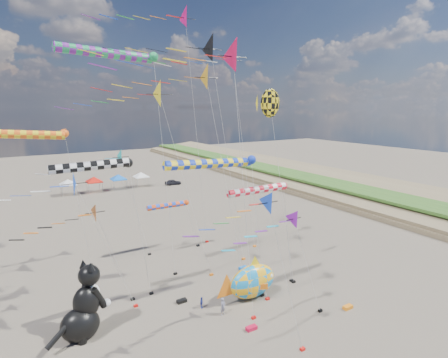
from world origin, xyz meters
name	(u,v)px	position (x,y,z in m)	size (l,w,h in m)	color
delta_kite_0	(170,20)	(1.35, 23.63, 26.76)	(13.62, 2.66, 28.37)	#CC0D66
delta_kite_1	(65,189)	(-11.91, 13.69, 11.35)	(11.73, 2.22, 12.77)	blue
delta_kite_2	(161,96)	(-3.33, 15.29, 18.32)	(12.18, 2.61, 19.87)	yellow
delta_kite_3	(224,60)	(-2.13, 6.75, 20.55)	(11.07, 2.57, 22.10)	#CA0E3F
delta_kite_4	(205,79)	(-1.27, 11.09, 19.59)	(12.10, 2.42, 21.08)	gold
delta_kite_5	(216,62)	(4.56, 19.14, 22.05)	(14.09, 2.43, 23.58)	#DD4207
delta_kite_6	(205,52)	(1.88, 16.74, 22.62)	(15.28, 2.97, 24.34)	black
delta_kite_7	(107,160)	(-6.37, 23.75, 11.83)	(10.74, 1.97, 13.18)	#1AB7B3
delta_kite_8	(272,213)	(-1.68, 1.75, 10.99)	(8.02, 1.71, 12.23)	blue
delta_kite_9	(83,217)	(-10.61, 14.92, 8.61)	(8.53, 1.75, 9.85)	orange
delta_kite_10	(286,228)	(2.07, 4.56, 8.41)	(9.39, 1.65, 9.65)	purple
windsock_0	(170,205)	(0.38, 23.06, 5.95)	(6.65, 0.67, 6.34)	#E54610
windsock_1	(32,135)	(-13.17, 24.39, 14.74)	(8.38, 0.87, 15.24)	#FF6015
windsock_2	(96,166)	(-9.32, 15.00, 12.68)	(7.85, 0.81, 13.15)	black
windsock_3	(261,190)	(3.74, 9.93, 10.10)	(7.78, 0.72, 10.52)	red
windsock_4	(112,55)	(-6.79, 17.49, 21.81)	(10.02, 0.87, 22.33)	#1C9C54
windsock_5	(215,164)	(-1.41, 9.27, 12.99)	(9.63, 0.77, 13.44)	#122FB7
angelfish_kite	(269,105)	(5.69, 11.57, 17.61)	(3.74, 3.02, 19.08)	yellow
cat_inflatable	(83,301)	(-11.63, 11.74, 2.97)	(4.40, 2.20, 5.94)	black
fish_inflatable	(252,281)	(2.59, 9.46, 1.69)	(6.34, 2.15, 4.13)	#1588CE
person_adult	(223,306)	(-1.07, 8.62, 0.78)	(0.57, 0.37, 1.55)	gray
child_green	(269,282)	(5.21, 10.20, 0.51)	(0.49, 0.38, 1.01)	#1C7E2B
child_blue	(201,303)	(-2.17, 10.46, 0.52)	(0.60, 0.25, 1.03)	#2B399E
kite_bag_0	(348,307)	(8.75, 3.61, 0.15)	(0.90, 0.44, 0.30)	orange
kite_bag_1	(251,328)	(-0.22, 5.64, 0.15)	(0.90, 0.44, 0.30)	#BF0D33
kite_bag_2	(182,301)	(-3.29, 12.18, 0.15)	(0.90, 0.44, 0.30)	black
kite_bag_3	(243,268)	(5.24, 14.74, 0.15)	(0.90, 0.44, 0.30)	blue
tent_row	(106,176)	(1.50, 60.00, 3.15)	(19.20, 4.20, 3.80)	white
parked_car	(173,182)	(15.72, 58.00, 0.63)	(1.48, 3.67, 1.25)	#26262D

